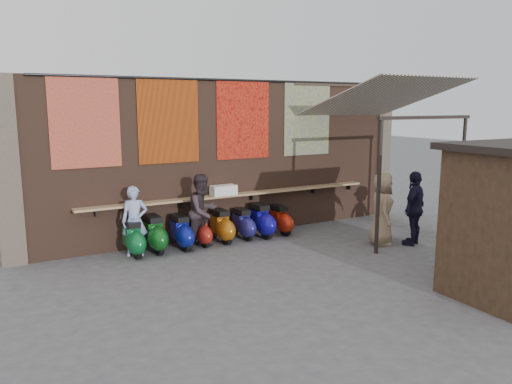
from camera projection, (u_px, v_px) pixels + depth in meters
ground at (285, 260)px, 10.97m from camera, size 70.00×70.00×0.00m
brick_wall at (229, 158)px, 12.94m from camera, size 10.00×0.40×4.00m
pier_left at (7, 171)px, 10.40m from camera, size 0.50×0.50×4.00m
pier_right at (379, 150)px, 15.48m from camera, size 0.50×0.50×4.00m
eating_counter at (236, 195)px, 12.78m from camera, size 8.00×0.32×0.05m
shelf_box at (223, 190)px, 12.54m from camera, size 0.64×0.32×0.25m
tapestry_redgold at (85, 122)px, 10.82m from camera, size 1.50×0.02×2.00m
tapestry_sun at (169, 121)px, 11.75m from camera, size 1.50×0.02×2.00m
tapestry_orange at (243, 120)px, 12.72m from camera, size 1.50×0.02×2.00m
tapestry_multi at (307, 119)px, 13.70m from camera, size 1.50×0.02×2.00m
hang_rail at (233, 80)px, 12.40m from camera, size 9.50×0.06×0.06m
scooter_stool_0 at (133, 239)px, 11.21m from camera, size 0.38×0.84×0.80m
scooter_stool_1 at (155, 234)px, 11.51m from camera, size 0.40×0.89×0.85m
scooter_stool_2 at (181, 232)px, 11.76m from camera, size 0.38×0.84×0.80m
scooter_stool_3 at (201, 232)px, 12.07m from camera, size 0.32×0.72×0.68m
scooter_stool_4 at (222, 226)px, 12.34m from camera, size 0.38×0.85×0.81m
scooter_stool_5 at (243, 224)px, 12.66m from camera, size 0.36×0.80×0.76m
scooter_stool_6 at (261, 221)px, 12.83m from camera, size 0.40×0.90×0.85m
scooter_stool_7 at (280, 220)px, 13.15m from camera, size 0.35×0.78×0.75m
diner_left at (135, 221)px, 11.21m from camera, size 0.67×0.54×1.59m
diner_right at (203, 212)px, 11.73m from camera, size 1.06×0.96×1.79m
shopper_navy at (414, 208)px, 12.06m from camera, size 1.15×0.82×1.81m
shopper_grey at (468, 209)px, 12.19m from camera, size 1.26×1.13×1.70m
shopper_tan at (382, 209)px, 12.06m from camera, size 0.94×1.03×1.76m
stall_sign at (483, 184)px, 9.42m from camera, size 1.20×0.07×0.50m
stall_shelf at (479, 232)px, 9.58m from camera, size 2.00×0.15×0.06m
awning_canvas at (381, 98)px, 12.84m from camera, size 3.20×3.28×0.97m
awning_ledger at (342, 84)px, 14.13m from camera, size 3.30×0.08×0.12m
awning_header at (426, 117)px, 11.64m from camera, size 3.00×0.08×0.08m
awning_post_left at (379, 187)px, 11.22m from camera, size 0.09×0.09×3.10m
awning_post_right at (461, 178)px, 12.59m from camera, size 0.09×0.09×3.10m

